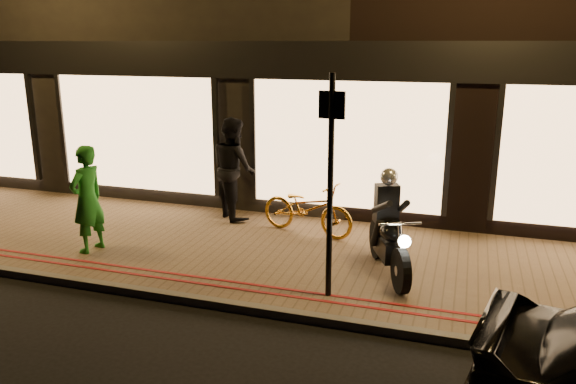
% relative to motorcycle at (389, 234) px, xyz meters
% --- Properties ---
extents(ground, '(90.00, 90.00, 0.00)m').
position_rel_motorcycle_xyz_m(ground, '(-1.16, -1.68, -0.73)').
color(ground, black).
rests_on(ground, ground).
extents(sidewalk, '(50.00, 4.00, 0.12)m').
position_rel_motorcycle_xyz_m(sidewalk, '(-1.16, 0.32, -0.67)').
color(sidewalk, brown).
rests_on(sidewalk, ground).
extents(kerb_stone, '(50.00, 0.14, 0.12)m').
position_rel_motorcycle_xyz_m(kerb_stone, '(-1.16, -1.63, -0.67)').
color(kerb_stone, '#59544C').
rests_on(kerb_stone, ground).
extents(red_kerb_lines, '(50.00, 0.26, 0.01)m').
position_rel_motorcycle_xyz_m(red_kerb_lines, '(-1.16, -1.13, -0.61)').
color(red_kerb_lines, maroon).
rests_on(red_kerb_lines, sidewalk).
extents(building_row, '(48.00, 10.11, 8.50)m').
position_rel_motorcycle_xyz_m(building_row, '(-1.16, 7.31, 3.51)').
color(building_row, black).
rests_on(building_row, ground).
extents(motorcycle, '(0.92, 1.83, 1.59)m').
position_rel_motorcycle_xyz_m(motorcycle, '(0.00, 0.00, 0.00)').
color(motorcycle, black).
rests_on(motorcycle, sidewalk).
extents(sign_post, '(0.35, 0.09, 3.00)m').
position_rel_motorcycle_xyz_m(sign_post, '(-0.66, -1.03, 1.06)').
color(sign_post, black).
rests_on(sign_post, sidewalk).
extents(bicycle_gold, '(1.90, 1.03, 0.95)m').
position_rel_motorcycle_xyz_m(bicycle_gold, '(-1.64, 1.35, -0.14)').
color(bicycle_gold, '#C28422').
rests_on(bicycle_gold, sidewalk).
extents(person_green, '(0.52, 0.70, 1.77)m').
position_rel_motorcycle_xyz_m(person_green, '(-4.82, -0.58, 0.27)').
color(person_green, '#207822').
rests_on(person_green, sidewalk).
extents(person_dark, '(1.21, 1.21, 1.98)m').
position_rel_motorcycle_xyz_m(person_dark, '(-3.27, 1.86, 0.38)').
color(person_dark, black).
rests_on(person_dark, sidewalk).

